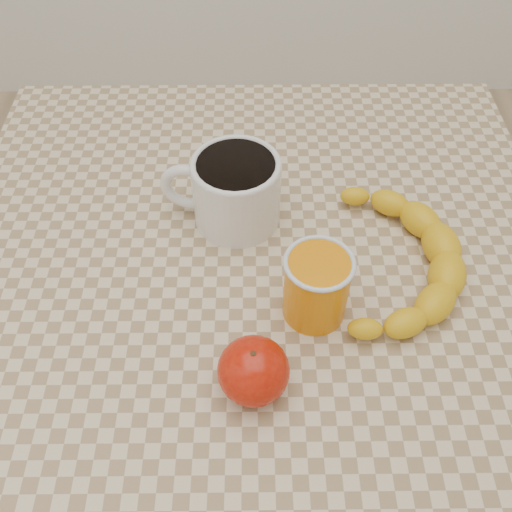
{
  "coord_description": "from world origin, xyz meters",
  "views": [
    {
      "loc": [
        -0.0,
        -0.45,
        1.31
      ],
      "look_at": [
        0.0,
        0.0,
        0.77
      ],
      "focal_mm": 40.0,
      "sensor_mm": 36.0,
      "label": 1
    }
  ],
  "objects_px": {
    "banana": "(396,260)",
    "apple": "(253,371)",
    "table": "(256,305)",
    "coffee_mug": "(234,188)",
    "orange_juice_glass": "(317,286)"
  },
  "relations": [
    {
      "from": "table",
      "to": "orange_juice_glass",
      "type": "xyz_separation_m",
      "value": [
        0.07,
        -0.07,
        0.13
      ]
    },
    {
      "from": "apple",
      "to": "orange_juice_glass",
      "type": "bearing_deg",
      "value": 54.02
    },
    {
      "from": "orange_juice_glass",
      "to": "coffee_mug",
      "type": "bearing_deg",
      "value": 121.71
    },
    {
      "from": "table",
      "to": "orange_juice_glass",
      "type": "bearing_deg",
      "value": -45.1
    },
    {
      "from": "table",
      "to": "apple",
      "type": "relative_size",
      "value": 8.16
    },
    {
      "from": "table",
      "to": "orange_juice_glass",
      "type": "height_order",
      "value": "orange_juice_glass"
    },
    {
      "from": "table",
      "to": "coffee_mug",
      "type": "bearing_deg",
      "value": 107.78
    },
    {
      "from": "coffee_mug",
      "to": "banana",
      "type": "height_order",
      "value": "coffee_mug"
    },
    {
      "from": "apple",
      "to": "table",
      "type": "bearing_deg",
      "value": 88.6
    },
    {
      "from": "table",
      "to": "apple",
      "type": "distance_m",
      "value": 0.21
    },
    {
      "from": "table",
      "to": "apple",
      "type": "xyz_separation_m",
      "value": [
        -0.0,
        -0.17,
        0.12
      ]
    },
    {
      "from": "banana",
      "to": "apple",
      "type": "bearing_deg",
      "value": -124.44
    },
    {
      "from": "coffee_mug",
      "to": "orange_juice_glass",
      "type": "xyz_separation_m",
      "value": [
        0.1,
        -0.15,
        -0.01
      ]
    },
    {
      "from": "coffee_mug",
      "to": "banana",
      "type": "xyz_separation_m",
      "value": [
        0.2,
        -0.1,
        -0.03
      ]
    },
    {
      "from": "banana",
      "to": "table",
      "type": "bearing_deg",
      "value": -169.41
    }
  ]
}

